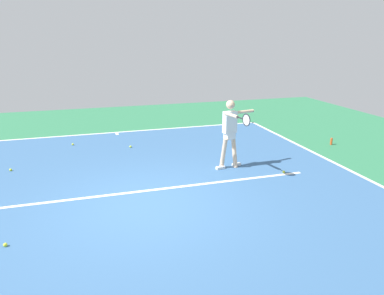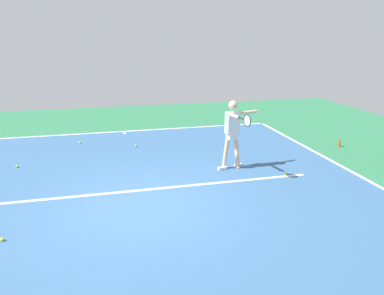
{
  "view_description": "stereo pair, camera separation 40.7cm",
  "coord_description": "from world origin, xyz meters",
  "px_view_note": "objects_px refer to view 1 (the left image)",
  "views": [
    {
      "loc": [
        1.0,
        6.7,
        3.32
      ],
      "look_at": [
        -1.25,
        -0.81,
        0.9
      ],
      "focal_mm": 33.75,
      "sensor_mm": 36.0,
      "label": 1
    },
    {
      "loc": [
        0.61,
        6.81,
        3.32
      ],
      "look_at": [
        -1.25,
        -0.81,
        0.9
      ],
      "focal_mm": 33.75,
      "sensor_mm": 36.0,
      "label": 2
    }
  ],
  "objects_px": {
    "tennis_ball_by_baseline": "(284,172)",
    "tennis_ball_near_service_line": "(5,245)",
    "tennis_player": "(231,129)",
    "tennis_ball_centre_court": "(11,170)",
    "tennis_ball_far_corner": "(131,147)",
    "tennis_ball_near_player": "(73,144)",
    "water_bottle": "(331,141)"
  },
  "relations": [
    {
      "from": "tennis_ball_centre_court",
      "to": "tennis_ball_near_player",
      "type": "height_order",
      "value": "same"
    },
    {
      "from": "tennis_ball_centre_court",
      "to": "tennis_ball_far_corner",
      "type": "bearing_deg",
      "value": -160.18
    },
    {
      "from": "tennis_ball_centre_court",
      "to": "tennis_ball_by_baseline",
      "type": "relative_size",
      "value": 1.0
    },
    {
      "from": "tennis_ball_near_service_line",
      "to": "water_bottle",
      "type": "relative_size",
      "value": 0.3
    },
    {
      "from": "tennis_ball_centre_court",
      "to": "tennis_ball_far_corner",
      "type": "distance_m",
      "value": 3.43
    },
    {
      "from": "tennis_ball_centre_court",
      "to": "tennis_ball_near_service_line",
      "type": "relative_size",
      "value": 1.0
    },
    {
      "from": "tennis_player",
      "to": "water_bottle",
      "type": "distance_m",
      "value": 4.17
    },
    {
      "from": "tennis_ball_by_baseline",
      "to": "tennis_ball_near_player",
      "type": "relative_size",
      "value": 1.0
    },
    {
      "from": "tennis_ball_near_player",
      "to": "tennis_ball_centre_court",
      "type": "bearing_deg",
      "value": 52.45
    },
    {
      "from": "tennis_ball_by_baseline",
      "to": "water_bottle",
      "type": "relative_size",
      "value": 0.3
    },
    {
      "from": "tennis_player",
      "to": "tennis_ball_centre_court",
      "type": "xyz_separation_m",
      "value": [
        5.49,
        -1.39,
        -1.01
      ]
    },
    {
      "from": "tennis_ball_far_corner",
      "to": "tennis_ball_near_player",
      "type": "bearing_deg",
      "value": -24.37
    },
    {
      "from": "water_bottle",
      "to": "tennis_ball_by_baseline",
      "type": "bearing_deg",
      "value": 32.95
    },
    {
      "from": "tennis_ball_centre_court",
      "to": "water_bottle",
      "type": "height_order",
      "value": "water_bottle"
    },
    {
      "from": "tennis_ball_far_corner",
      "to": "water_bottle",
      "type": "xyz_separation_m",
      "value": [
        -6.2,
        1.52,
        0.08
      ]
    },
    {
      "from": "tennis_ball_by_baseline",
      "to": "water_bottle",
      "type": "distance_m",
      "value": 3.28
    },
    {
      "from": "tennis_ball_centre_court",
      "to": "tennis_ball_by_baseline",
      "type": "bearing_deg",
      "value": 162.19
    },
    {
      "from": "tennis_player",
      "to": "tennis_ball_near_service_line",
      "type": "bearing_deg",
      "value": 14.24
    },
    {
      "from": "tennis_player",
      "to": "tennis_ball_by_baseline",
      "type": "height_order",
      "value": "tennis_player"
    },
    {
      "from": "tennis_ball_near_service_line",
      "to": "tennis_ball_centre_court",
      "type": "bearing_deg",
      "value": -82.18
    },
    {
      "from": "tennis_ball_near_player",
      "to": "tennis_ball_by_baseline",
      "type": "bearing_deg",
      "value": 141.69
    },
    {
      "from": "tennis_ball_centre_court",
      "to": "tennis_ball_by_baseline",
      "type": "distance_m",
      "value": 7.0
    },
    {
      "from": "tennis_ball_by_baseline",
      "to": "tennis_ball_near_service_line",
      "type": "bearing_deg",
      "value": 15.11
    },
    {
      "from": "tennis_ball_near_service_line",
      "to": "tennis_player",
      "type": "bearing_deg",
      "value": -154.14
    },
    {
      "from": "tennis_player",
      "to": "tennis_ball_near_service_line",
      "type": "height_order",
      "value": "tennis_player"
    },
    {
      "from": "water_bottle",
      "to": "tennis_ball_near_service_line",
      "type": "bearing_deg",
      "value": 21.16
    },
    {
      "from": "tennis_ball_near_player",
      "to": "tennis_player",
      "type": "bearing_deg",
      "value": 140.14
    },
    {
      "from": "tennis_ball_near_service_line",
      "to": "tennis_ball_far_corner",
      "type": "relative_size",
      "value": 1.0
    },
    {
      "from": "tennis_ball_near_service_line",
      "to": "tennis_ball_far_corner",
      "type": "height_order",
      "value": "same"
    },
    {
      "from": "tennis_player",
      "to": "tennis_ball_far_corner",
      "type": "xyz_separation_m",
      "value": [
        2.27,
        -2.55,
        -1.01
      ]
    },
    {
      "from": "tennis_ball_centre_court",
      "to": "tennis_ball_near_player",
      "type": "bearing_deg",
      "value": -127.55
    },
    {
      "from": "tennis_player",
      "to": "tennis_ball_near_service_line",
      "type": "relative_size",
      "value": 27.29
    }
  ]
}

